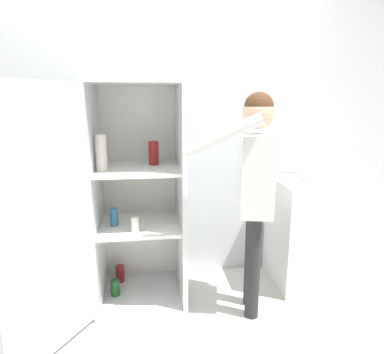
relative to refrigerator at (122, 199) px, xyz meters
name	(u,v)px	position (x,y,z in m)	size (l,w,h in m)	color
ground_plane	(174,345)	(0.33, -0.53, -0.83)	(12.00, 12.00, 0.00)	beige
wall_back	(163,131)	(0.33, 0.45, 0.44)	(7.00, 0.06, 2.55)	silver
refrigerator	(122,199)	(0.00, 0.00, 0.00)	(1.06, 1.20, 1.67)	silver
person	(255,177)	(0.92, -0.22, 0.18)	(0.67, 0.50, 1.58)	#262628
counter	(311,232)	(1.54, 0.12, -0.39)	(0.62, 0.56, 0.89)	white
bowl	(317,176)	(1.54, 0.10, 0.10)	(0.21, 0.21, 0.08)	white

